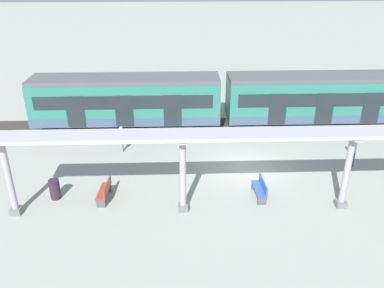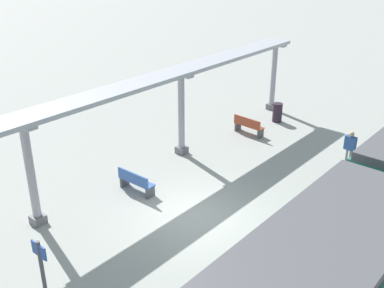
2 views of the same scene
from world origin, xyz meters
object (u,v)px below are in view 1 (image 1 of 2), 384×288
bench_mid_platform (105,191)px  canopy_pillar_nearest (9,178)px  train_far_carriage (318,100)px  canopy_pillar_third (347,171)px  platform_info_sign (356,144)px  train_near_carriage (126,102)px  canopy_pillar_second (183,175)px  bench_near_end (260,188)px  trash_bin (55,189)px  passenger_waiting_near_edge (121,136)px

bench_mid_platform → canopy_pillar_nearest: bearing=-74.7°
train_far_carriage → canopy_pillar_third: 9.63m
canopy_pillar_nearest → platform_info_sign: bearing=102.7°
train_near_carriage → canopy_pillar_second: bearing=20.1°
bench_near_end → bench_mid_platform: same height
canopy_pillar_third → platform_info_sign: bearing=150.8°
canopy_pillar_nearest → canopy_pillar_second: bearing=90.0°
train_near_carriage → train_far_carriage: same height
bench_mid_platform → trash_bin: bearing=-94.2°
train_near_carriage → trash_bin: size_ratio=12.28×
bench_near_end → canopy_pillar_nearest: bearing=-85.0°
bench_mid_platform → trash_bin: size_ratio=1.57×
platform_info_sign → passenger_waiting_near_edge: size_ratio=1.40×
canopy_pillar_third → bench_mid_platform: canopy_pillar_third is taller
canopy_pillar_second → passenger_waiting_near_edge: 7.00m
canopy_pillar_nearest → passenger_waiting_near_edge: (-6.04, 3.92, -0.84)m
bench_near_end → passenger_waiting_near_edge: size_ratio=0.96×
platform_info_sign → trash_bin: bearing=-80.5°
canopy_pillar_second → trash_bin: canopy_pillar_second is taller
canopy_pillar_second → passenger_waiting_near_edge: canopy_pillar_second is taller
train_far_carriage → platform_info_sign: bearing=2.2°
train_far_carriage → bench_mid_platform: bearing=-56.2°
bench_near_end → platform_info_sign: 6.28m
train_near_carriage → canopy_pillar_third: 14.19m
passenger_waiting_near_edge → canopy_pillar_third: bearing=60.2°
bench_mid_platform → train_near_carriage: bearing=179.1°
train_near_carriage → platform_info_sign: train_near_carriage is taller
train_far_carriage → bench_near_end: size_ratio=7.85×
canopy_pillar_nearest → canopy_pillar_third: 14.47m
canopy_pillar_second → platform_info_sign: 9.94m
bench_mid_platform → passenger_waiting_near_edge: bearing=178.0°
passenger_waiting_near_edge → platform_info_sign: bearing=79.6°
trash_bin → passenger_waiting_near_edge: size_ratio=0.62×
train_near_carriage → bench_near_end: bearing=39.9°
train_far_carriage → trash_bin: size_ratio=12.28×
canopy_pillar_nearest → bench_near_end: 11.11m
bench_near_end → trash_bin: trash_bin is taller
bench_mid_platform → trash_bin: 2.36m
canopy_pillar_nearest → bench_near_end: (-0.97, 10.98, -1.38)m
canopy_pillar_second → passenger_waiting_near_edge: size_ratio=2.29×
trash_bin → train_near_carriage: bearing=163.2°
canopy_pillar_nearest → passenger_waiting_near_edge: size_ratio=2.29×
train_far_carriage → bench_near_end: (8.49, -5.35, -1.38)m
trash_bin → canopy_pillar_nearest: bearing=-49.4°
train_far_carriage → canopy_pillar_second: (9.45, -8.98, -0.01)m
train_near_carriage → canopy_pillar_second: 10.07m
canopy_pillar_third → bench_near_end: 3.87m
canopy_pillar_nearest → bench_mid_platform: size_ratio=2.36×
passenger_waiting_near_edge → trash_bin: bearing=-27.5°
bench_near_end → platform_info_sign: platform_info_sign is taller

